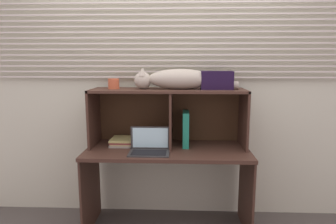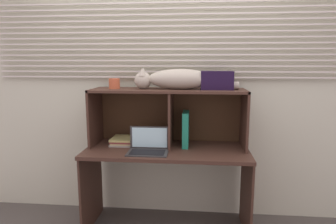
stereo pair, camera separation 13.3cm
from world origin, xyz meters
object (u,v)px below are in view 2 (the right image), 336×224
Objects in this scene: cat at (176,79)px; storage_box at (217,80)px; small_basket at (114,84)px; laptop at (148,147)px; book_stack at (123,141)px; binder_upright at (186,129)px.

cat is 0.35m from storage_box.
laptop is at bearing -32.80° from small_basket.
small_basket is at bearing 147.20° from laptop.
storage_box is at bearing 0.00° from cat.
book_stack is 0.52m from small_basket.
binder_upright is at bearing 0.00° from cat.
binder_upright reaches higher than book_stack.
storage_box is (0.56, 0.21, 0.54)m from laptop.
small_basket reaches higher than book_stack.
book_stack is 0.99m from storage_box.
cat is 9.39× the size of small_basket.
cat is at bearing 44.88° from laptop.
binder_upright is at bearing -0.19° from book_stack.
small_basket is (-0.06, -0.00, 0.52)m from book_stack.
laptop is 3.47× the size of small_basket.
binder_upright is 0.50m from storage_box.
laptop is at bearing -144.60° from binder_upright.
cat reaches higher than small_basket.
binder_upright is 0.58m from book_stack.
cat is 2.71× the size of laptop.
small_basket reaches higher than binder_upright.
storage_box is (0.35, 0.00, -0.01)m from cat.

